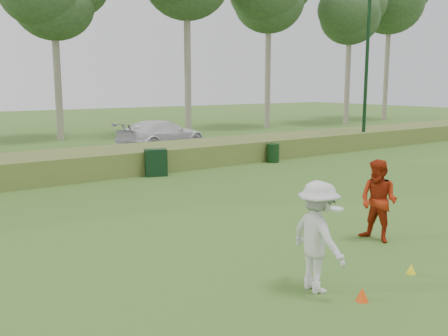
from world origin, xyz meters
TOP-DOWN VIEW (x-y plane):
  - ground at (0.00, 0.00)m, footprint 120.00×120.00m
  - reed_strip at (0.00, 12.00)m, footprint 80.00×3.00m
  - park_road at (0.00, 17.00)m, footprint 80.00×6.00m
  - lamp_post at (14.00, 11.00)m, footprint 0.70×0.70m
  - tree_7 at (26.00, 22.80)m, footprint 6.50×6.50m
  - player_white at (-1.44, -0.81)m, footprint 0.96×1.30m
  - player_red at (1.62, 0.35)m, footprint 0.81×0.98m
  - cone_orange at (-1.15, -1.54)m, footprint 0.21×0.21m
  - cone_yellow at (0.53, -1.28)m, footprint 0.17×0.17m
  - utility_cabinet at (1.23, 10.27)m, footprint 0.94×0.75m
  - trash_bin at (7.01, 10.22)m, footprint 0.68×0.68m
  - car_right at (5.00, 16.87)m, footprint 5.52×3.33m

SIDE VIEW (x-z plane):
  - ground at x=0.00m, z-range 0.00..0.00m
  - park_road at x=0.00m, z-range 0.00..0.06m
  - cone_yellow at x=0.53m, z-range 0.00..0.19m
  - cone_orange at x=-1.15m, z-range 0.00..0.23m
  - trash_bin at x=7.01m, z-range 0.00..0.83m
  - reed_strip at x=0.00m, z-range 0.00..0.90m
  - utility_cabinet at x=1.23m, z-range 0.00..1.02m
  - car_right at x=5.00m, z-range 0.06..1.56m
  - player_red at x=1.62m, z-range 0.00..1.83m
  - player_white at x=-1.44m, z-range 0.00..1.90m
  - lamp_post at x=14.00m, z-range 1.51..9.68m
  - tree_7 at x=26.00m, z-range 3.09..15.59m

